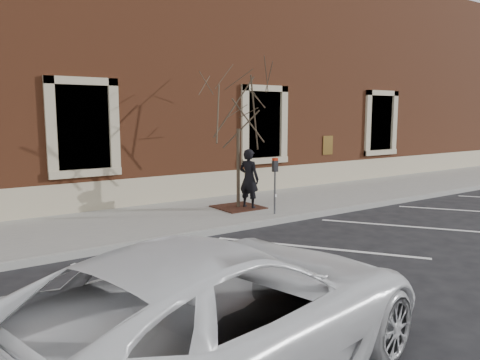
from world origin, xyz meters
TOP-DOWN VIEW (x-y plane):
  - ground at (0.00, 0.00)m, footprint 120.00×120.00m
  - sidewalk_near at (0.00, 1.75)m, footprint 40.00×3.50m
  - curb_near at (0.00, -0.05)m, footprint 40.00×0.12m
  - parking_stripes at (0.00, -2.20)m, footprint 28.00×4.40m
  - building_civic at (0.00, 7.74)m, footprint 40.00×8.62m
  - man at (0.85, 1.39)m, footprint 0.59×0.70m
  - parking_meter at (0.94, 0.36)m, footprint 0.13×0.10m
  - tree_grate at (0.64, 1.61)m, footprint 1.20×1.20m
  - sapling at (0.64, 1.61)m, footprint 2.40×2.40m
  - white_truck at (-4.30, -5.16)m, footprint 5.86×3.69m

SIDE VIEW (x-z plane):
  - ground at x=0.00m, z-range 0.00..0.00m
  - parking_stripes at x=0.00m, z-range 0.00..0.01m
  - sidewalk_near at x=0.00m, z-range 0.00..0.15m
  - curb_near at x=0.00m, z-range 0.00..0.15m
  - tree_grate at x=0.64m, z-range 0.15..0.18m
  - white_truck at x=-4.30m, z-range 0.00..1.51m
  - man at x=0.85m, z-range 0.15..1.80m
  - parking_meter at x=0.94m, z-range 0.44..1.92m
  - sapling at x=0.64m, z-range 0.95..4.95m
  - building_civic at x=0.00m, z-range 0.00..8.00m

